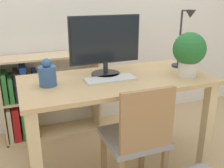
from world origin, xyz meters
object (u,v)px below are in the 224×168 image
(desk_lamp, at_px, (185,33))
(potted_plant, at_px, (189,52))
(vase, at_px, (47,75))
(chair, at_px, (137,137))
(monitor, at_px, (105,43))
(keyboard, at_px, (110,79))
(bookshelf, at_px, (34,101))

(desk_lamp, xyz_separation_m, potted_plant, (-0.09, -0.19, -0.10))
(vase, distance_m, chair, 0.73)
(desk_lamp, bearing_deg, chair, -148.27)
(monitor, distance_m, desk_lamp, 0.64)
(keyboard, relative_size, potted_plant, 1.11)
(monitor, xyz_separation_m, chair, (0.08, -0.40, -0.57))
(chair, relative_size, bookshelf, 0.90)
(monitor, bearing_deg, potted_plant, -23.71)
(desk_lamp, height_order, potted_plant, desk_lamp)
(keyboard, bearing_deg, bookshelf, 121.12)
(keyboard, bearing_deg, desk_lamp, 6.53)
(keyboard, height_order, potted_plant, potted_plant)
(keyboard, xyz_separation_m, bookshelf, (-0.48, 0.80, -0.41))
(desk_lamp, distance_m, bookshelf, 1.51)
(potted_plant, distance_m, chair, 0.71)
(vase, bearing_deg, bookshelf, 94.44)
(keyboard, xyz_separation_m, vase, (-0.43, 0.05, 0.07))
(keyboard, bearing_deg, potted_plant, -11.31)
(keyboard, distance_m, potted_plant, 0.60)
(desk_lamp, distance_m, chair, 0.90)
(desk_lamp, relative_size, chair, 0.56)
(monitor, bearing_deg, desk_lamp, -4.98)
(potted_plant, distance_m, bookshelf, 1.51)
(vase, bearing_deg, desk_lamp, 1.54)
(desk_lamp, bearing_deg, vase, -178.46)
(bookshelf, bearing_deg, chair, -61.92)
(keyboard, bearing_deg, vase, 173.90)
(monitor, bearing_deg, keyboard, -94.83)
(vase, xyz_separation_m, desk_lamp, (1.08, 0.03, 0.21))
(potted_plant, relative_size, chair, 0.39)
(potted_plant, relative_size, bookshelf, 0.35)
(monitor, xyz_separation_m, keyboard, (-0.01, -0.13, -0.23))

